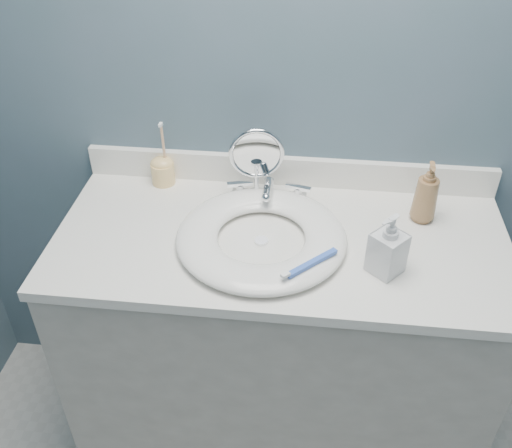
# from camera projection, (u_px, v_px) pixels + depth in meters

# --- Properties ---
(back_wall) EXTENTS (2.20, 0.02, 2.40)m
(back_wall) POSITION_uv_depth(u_px,v_px,m) (292.00, 83.00, 1.55)
(back_wall) COLOR #435B65
(back_wall) RESTS_ON ground
(vanity_cabinet) EXTENTS (1.20, 0.55, 0.85)m
(vanity_cabinet) POSITION_uv_depth(u_px,v_px,m) (277.00, 349.00, 1.80)
(vanity_cabinet) COLOR beige
(vanity_cabinet) RESTS_ON ground
(countertop) EXTENTS (1.22, 0.57, 0.03)m
(countertop) POSITION_uv_depth(u_px,v_px,m) (281.00, 241.00, 1.54)
(countertop) COLOR white
(countertop) RESTS_ON vanity_cabinet
(backsplash) EXTENTS (1.22, 0.02, 0.09)m
(backsplash) POSITION_uv_depth(u_px,v_px,m) (288.00, 171.00, 1.71)
(backsplash) COLOR white
(backsplash) RESTS_ON countertop
(basin) EXTENTS (0.45, 0.45, 0.04)m
(basin) POSITION_uv_depth(u_px,v_px,m) (261.00, 237.00, 1.50)
(basin) COLOR white
(basin) RESTS_ON countertop
(drain) EXTENTS (0.04, 0.04, 0.01)m
(drain) POSITION_uv_depth(u_px,v_px,m) (261.00, 241.00, 1.51)
(drain) COLOR silver
(drain) RESTS_ON countertop
(faucet) EXTENTS (0.25, 0.13, 0.07)m
(faucet) POSITION_uv_depth(u_px,v_px,m) (268.00, 192.00, 1.65)
(faucet) COLOR silver
(faucet) RESTS_ON countertop
(makeup_mirror) EXTENTS (0.16, 0.09, 0.23)m
(makeup_mirror) POSITION_uv_depth(u_px,v_px,m) (257.00, 162.00, 1.60)
(makeup_mirror) COLOR silver
(makeup_mirror) RESTS_ON countertop
(soap_bottle_amber) EXTENTS (0.07, 0.07, 0.18)m
(soap_bottle_amber) POSITION_uv_depth(u_px,v_px,m) (427.00, 192.00, 1.54)
(soap_bottle_amber) COLOR olive
(soap_bottle_amber) RESTS_ON countertop
(soap_bottle_clear) EXTENTS (0.11, 0.11, 0.17)m
(soap_bottle_clear) POSITION_uv_depth(u_px,v_px,m) (389.00, 244.00, 1.37)
(soap_bottle_clear) COLOR silver
(soap_bottle_clear) RESTS_ON countertop
(toothbrush_holder) EXTENTS (0.07, 0.07, 0.20)m
(toothbrush_holder) POSITION_uv_depth(u_px,v_px,m) (163.00, 169.00, 1.71)
(toothbrush_holder) COLOR #FFD27F
(toothbrush_holder) RESTS_ON countertop
(toothbrush_lying) EXTENTS (0.13, 0.13, 0.02)m
(toothbrush_lying) POSITION_uv_depth(u_px,v_px,m) (310.00, 264.00, 1.37)
(toothbrush_lying) COLOR blue
(toothbrush_lying) RESTS_ON basin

